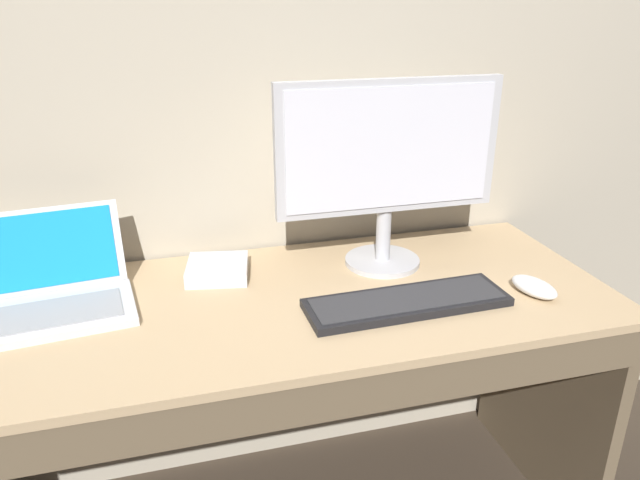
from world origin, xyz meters
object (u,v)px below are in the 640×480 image
at_px(external_monitor, 388,161).
at_px(wired_keyboard, 407,302).
at_px(laptop_silver, 50,297).
at_px(external_drive_box, 218,269).
at_px(computer_mouse, 534,287).

height_order(external_monitor, wired_keyboard, external_monitor).
bearing_deg(external_monitor, wired_keyboard, -97.50).
bearing_deg(wired_keyboard, laptop_silver, 166.41).
bearing_deg(external_monitor, external_drive_box, 173.57).
relative_size(external_monitor, external_drive_box, 3.79).
distance_m(external_monitor, computer_mouse, 0.46).
bearing_deg(external_drive_box, computer_mouse, -22.56).
xyz_separation_m(external_monitor, computer_mouse, (0.28, -0.25, -0.26)).
xyz_separation_m(external_monitor, external_drive_box, (-0.43, 0.05, -0.26)).
bearing_deg(external_monitor, laptop_silver, -177.47).
bearing_deg(external_drive_box, wired_keyboard, -34.30).
relative_size(laptop_silver, external_monitor, 0.66).
distance_m(laptop_silver, computer_mouse, 1.11).
height_order(laptop_silver, computer_mouse, laptop_silver).
relative_size(external_monitor, computer_mouse, 4.59).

